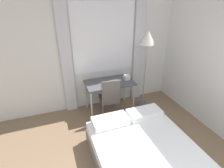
{
  "coord_description": "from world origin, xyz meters",
  "views": [
    {
      "loc": [
        -0.92,
        -0.53,
        2.41
      ],
      "look_at": [
        0.13,
        2.35,
        0.87
      ],
      "focal_mm": 28.0,
      "sensor_mm": 36.0,
      "label": 1
    }
  ],
  "objects_px": {
    "book": "(114,81)",
    "desk": "(109,84)",
    "standing_lamp": "(147,43)",
    "telephone": "(127,77)",
    "desk_chair": "(110,97)",
    "bed": "(150,163)"
  },
  "relations": [
    {
      "from": "book",
      "to": "desk",
      "type": "bearing_deg",
      "value": 159.32
    },
    {
      "from": "standing_lamp",
      "to": "telephone",
      "type": "relative_size",
      "value": 13.04
    },
    {
      "from": "standing_lamp",
      "to": "desk_chair",
      "type": "bearing_deg",
      "value": -168.66
    },
    {
      "from": "bed",
      "to": "desk",
      "type": "bearing_deg",
      "value": 89.93
    },
    {
      "from": "standing_lamp",
      "to": "desk",
      "type": "bearing_deg",
      "value": 174.15
    },
    {
      "from": "desk_chair",
      "to": "bed",
      "type": "xyz_separation_m",
      "value": [
        0.09,
        -1.55,
        -0.29
      ]
    },
    {
      "from": "standing_lamp",
      "to": "book",
      "type": "distance_m",
      "value": 1.08
    },
    {
      "from": "standing_lamp",
      "to": "telephone",
      "type": "distance_m",
      "value": 0.87
    },
    {
      "from": "bed",
      "to": "standing_lamp",
      "type": "xyz_separation_m",
      "value": [
        0.83,
        1.73,
        1.32
      ]
    },
    {
      "from": "book",
      "to": "desk_chair",
      "type": "bearing_deg",
      "value": -129.69
    },
    {
      "from": "bed",
      "to": "telephone",
      "type": "bearing_deg",
      "value": 77.07
    },
    {
      "from": "desk_chair",
      "to": "standing_lamp",
      "type": "height_order",
      "value": "standing_lamp"
    },
    {
      "from": "desk_chair",
      "to": "bed",
      "type": "height_order",
      "value": "desk_chair"
    },
    {
      "from": "desk_chair",
      "to": "telephone",
      "type": "relative_size",
      "value": 6.75
    },
    {
      "from": "desk_chair",
      "to": "standing_lamp",
      "type": "bearing_deg",
      "value": 17.2
    },
    {
      "from": "bed",
      "to": "book",
      "type": "xyz_separation_m",
      "value": [
        0.1,
        1.78,
        0.52
      ]
    },
    {
      "from": "telephone",
      "to": "book",
      "type": "distance_m",
      "value": 0.31
    },
    {
      "from": "telephone",
      "to": "desk",
      "type": "bearing_deg",
      "value": 178.8
    },
    {
      "from": "desk",
      "to": "telephone",
      "type": "height_order",
      "value": "telephone"
    },
    {
      "from": "standing_lamp",
      "to": "bed",
      "type": "bearing_deg",
      "value": -115.6
    },
    {
      "from": "bed",
      "to": "book",
      "type": "height_order",
      "value": "book"
    },
    {
      "from": "standing_lamp",
      "to": "book",
      "type": "relative_size",
      "value": 7.14
    }
  ]
}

